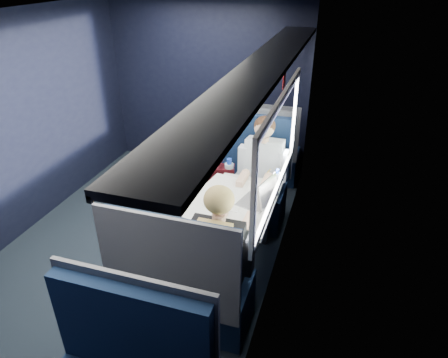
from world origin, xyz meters
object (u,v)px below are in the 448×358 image
(table, at_px, (238,208))
(seat_bay_near, at_px, (242,184))
(woman, at_px, (221,250))
(cup, at_px, (278,179))
(man, at_px, (261,171))
(seat_bay_far, at_px, (185,288))
(laptop, at_px, (261,196))
(seat_row_front, at_px, (260,153))
(bottle_small, at_px, (277,180))

(table, height_order, seat_bay_near, seat_bay_near)
(woman, height_order, cup, woman)
(table, xyz_separation_m, man, (0.07, 0.70, 0.06))
(seat_bay_far, bearing_deg, laptop, 66.53)
(laptop, bearing_deg, seat_row_front, 102.67)
(woman, bearing_deg, man, 90.00)
(seat_bay_near, height_order, seat_row_front, seat_bay_near)
(table, height_order, man, man)
(seat_row_front, xyz_separation_m, man, (0.25, -1.10, 0.31))
(seat_row_front, bearing_deg, man, -77.17)
(man, relative_size, woman, 1.00)
(laptop, bearing_deg, woman, -101.08)
(seat_row_front, xyz_separation_m, woman, (0.25, -2.50, 0.32))
(table, height_order, seat_bay_far, seat_bay_far)
(seat_bay_near, xyz_separation_m, cup, (0.48, -0.43, 0.37))
(table, height_order, woman, woman)
(table, bearing_deg, seat_bay_near, 102.44)
(table, height_order, laptop, laptop)
(seat_bay_near, distance_m, seat_row_front, 0.93)
(bottle_small, bearing_deg, table, -131.87)
(man, distance_m, laptop, 0.68)
(seat_row_front, height_order, cup, seat_row_front)
(seat_bay_near, distance_m, seat_bay_far, 1.74)
(seat_bay_far, height_order, laptop, seat_bay_far)
(seat_bay_near, height_order, laptop, seat_bay_near)
(cup, bearing_deg, bottle_small, -86.61)
(table, xyz_separation_m, woman, (0.07, -0.71, 0.06))
(seat_bay_near, relative_size, cup, 13.05)
(laptop, bearing_deg, man, 102.39)
(laptop, distance_m, cup, 0.41)
(bottle_small, height_order, cup, bottle_small)
(seat_bay_far, height_order, woman, woman)
(bottle_small, bearing_deg, seat_row_front, 108.15)
(man, bearing_deg, woman, -90.00)
(man, relative_size, laptop, 3.43)
(laptop, height_order, bottle_small, laptop)
(laptop, height_order, cup, laptop)
(seat_bay_far, bearing_deg, cup, 70.19)
(table, relative_size, laptop, 2.59)
(seat_bay_far, bearing_deg, seat_bay_near, 90.30)
(seat_row_front, bearing_deg, bottle_small, -71.85)
(seat_bay_near, bearing_deg, bottle_small, -47.67)
(seat_bay_far, distance_m, seat_row_front, 2.67)
(seat_bay_near, height_order, seat_bay_far, same)
(table, distance_m, seat_bay_far, 0.93)
(cup, bearing_deg, seat_row_front, 109.25)
(woman, distance_m, cup, 1.17)
(man, bearing_deg, laptop, -77.61)
(woman, bearing_deg, bottle_small, 77.52)
(seat_bay_near, xyz_separation_m, bottle_small, (0.49, -0.54, 0.41))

